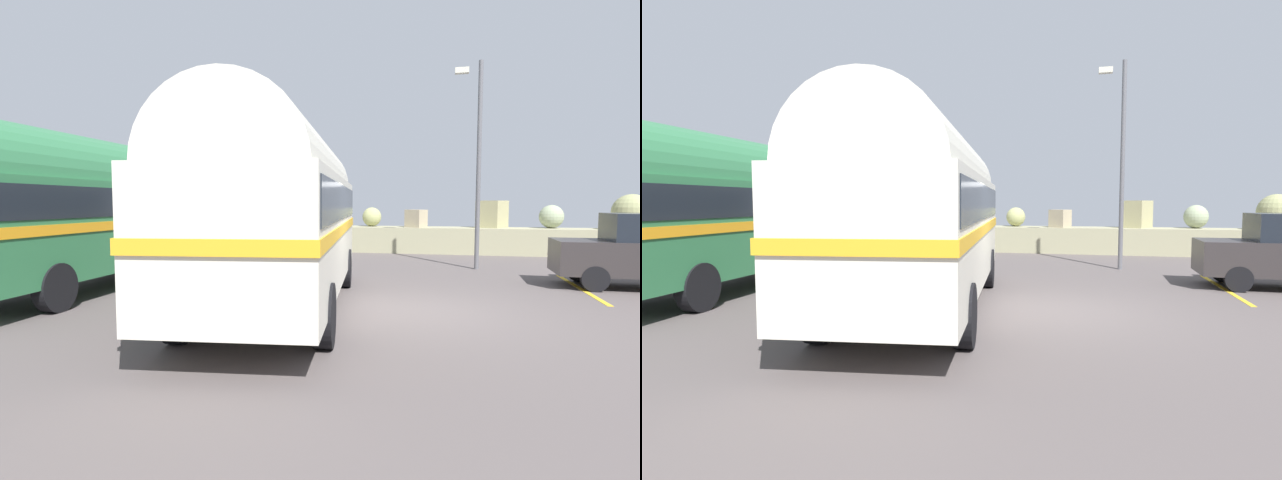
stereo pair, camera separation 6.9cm
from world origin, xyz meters
The scene contains 5 objects.
ground centered at (0.00, 0.00, 0.01)m, with size 32.00×26.00×0.02m.
breakwater centered at (-0.07, 11.79, 0.75)m, with size 31.36×2.15×2.48m.
vintage_coach centered at (-2.47, -0.37, 2.05)m, with size 3.46×8.82×3.70m.
second_coach centered at (-7.86, 0.83, 2.05)m, with size 2.81×8.68×3.70m.
lamp_post centered at (1.73, 6.71, 3.69)m, with size 0.83×0.91×6.56m.
Camera 1 is at (0.49, -9.65, 2.13)m, focal length 27.42 mm.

